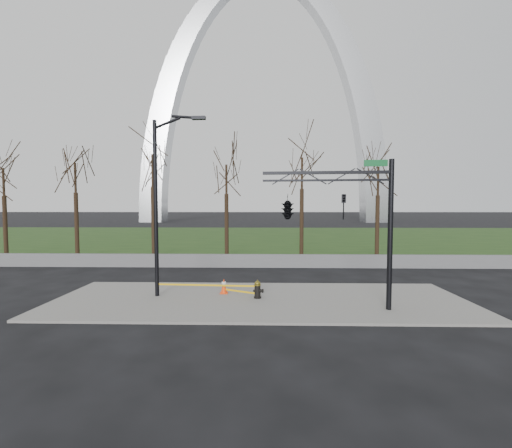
{
  "coord_description": "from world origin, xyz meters",
  "views": [
    {
      "loc": [
        0.16,
        -14.28,
        4.15
      ],
      "look_at": [
        -0.22,
        2.0,
        3.3
      ],
      "focal_mm": 23.01,
      "sensor_mm": 36.0,
      "label": 1
    }
  ],
  "objects_px": {
    "fire_hydrant": "(258,290)",
    "street_light": "(161,195)",
    "traffic_signal_mast": "(307,207)",
    "traffic_cone": "(224,286)"
  },
  "relations": [
    {
      "from": "fire_hydrant",
      "to": "street_light",
      "type": "xyz_separation_m",
      "value": [
        -4.37,
        0.27,
        4.22
      ]
    },
    {
      "from": "fire_hydrant",
      "to": "traffic_cone",
      "type": "distance_m",
      "value": 1.78
    },
    {
      "from": "traffic_signal_mast",
      "to": "street_light",
      "type": "bearing_deg",
      "value": 170.43
    },
    {
      "from": "traffic_cone",
      "to": "traffic_signal_mast",
      "type": "distance_m",
      "value": 5.54
    },
    {
      "from": "traffic_signal_mast",
      "to": "traffic_cone",
      "type": "bearing_deg",
      "value": 154.39
    },
    {
      "from": "street_light",
      "to": "traffic_signal_mast",
      "type": "relative_size",
      "value": 1.37
    },
    {
      "from": "street_light",
      "to": "traffic_signal_mast",
      "type": "distance_m",
      "value": 6.55
    },
    {
      "from": "traffic_cone",
      "to": "street_light",
      "type": "xyz_separation_m",
      "value": [
        -2.77,
        -0.5,
        4.25
      ]
    },
    {
      "from": "fire_hydrant",
      "to": "traffic_signal_mast",
      "type": "distance_m",
      "value": 4.36
    },
    {
      "from": "fire_hydrant",
      "to": "traffic_cone",
      "type": "relative_size",
      "value": 1.16
    }
  ]
}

